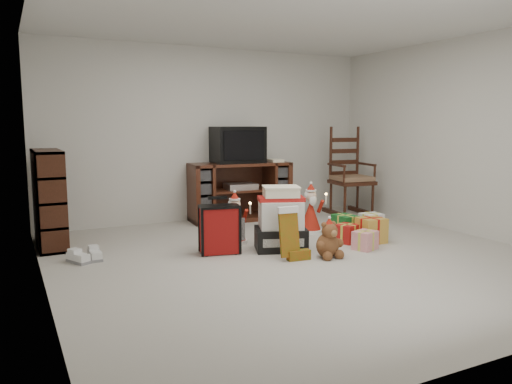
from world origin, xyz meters
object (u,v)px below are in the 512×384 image
(tv_stand, at_px, (240,191))
(gift_pile, at_px, (281,223))
(red_suitcase, at_px, (220,229))
(sneaker_pair, at_px, (87,257))
(crt_television, at_px, (238,145))
(rocking_chair, at_px, (349,184))
(bookshelf, at_px, (49,200))
(gift_cluster, at_px, (359,231))
(santa_figurine, at_px, (311,213))
(mrs_claus_figurine, at_px, (235,223))
(teddy_bear, at_px, (328,242))

(tv_stand, height_order, gift_pile, tv_stand)
(red_suitcase, bearing_deg, sneaker_pair, 177.92)
(sneaker_pair, bearing_deg, crt_television, 13.47)
(rocking_chair, distance_m, sneaker_pair, 4.19)
(red_suitcase, relative_size, crt_television, 0.84)
(bookshelf, bearing_deg, gift_cluster, -23.22)
(bookshelf, distance_m, gift_pile, 2.66)
(santa_figurine, bearing_deg, gift_cluster, -70.96)
(red_suitcase, relative_size, santa_figurine, 0.96)
(tv_stand, distance_m, gift_cluster, 2.05)
(rocking_chair, bearing_deg, santa_figurine, -139.26)
(mrs_claus_figurine, distance_m, gift_cluster, 1.50)
(gift_pile, bearing_deg, mrs_claus_figurine, 142.95)
(tv_stand, height_order, crt_television, crt_television)
(gift_cluster, bearing_deg, sneaker_pair, 169.32)
(bookshelf, bearing_deg, santa_figurine, -13.34)
(santa_figurine, relative_size, crt_television, 0.88)
(santa_figurine, height_order, sneaker_pair, santa_figurine)
(crt_television, bearing_deg, teddy_bear, -87.30)
(gift_cluster, xyz_separation_m, crt_television, (-0.71, 1.92, 0.97))
(rocking_chair, height_order, gift_cluster, rocking_chair)
(teddy_bear, bearing_deg, sneaker_pair, 156.62)
(teddy_bear, bearing_deg, rocking_chair, 48.06)
(mrs_claus_figurine, xyz_separation_m, sneaker_pair, (-1.69, -0.02, -0.19))
(teddy_bear, xyz_separation_m, gift_cluster, (0.75, 0.42, -0.04))
(gift_pile, distance_m, mrs_claus_figurine, 0.62)
(santa_figurine, bearing_deg, red_suitcase, -162.80)
(teddy_bear, bearing_deg, santa_figurine, 65.63)
(santa_figurine, xyz_separation_m, sneaker_pair, (-2.82, -0.12, -0.20))
(gift_pile, bearing_deg, santa_figurine, 58.58)
(santa_figurine, bearing_deg, teddy_bear, -114.37)
(bookshelf, height_order, santa_figurine, bookshelf)
(santa_figurine, relative_size, gift_cluster, 0.75)
(gift_pile, height_order, santa_figurine, gift_pile)
(rocking_chair, height_order, red_suitcase, rocking_chair)
(bookshelf, bearing_deg, rocking_chair, 1.29)
(red_suitcase, bearing_deg, teddy_bear, -22.41)
(bookshelf, distance_m, gift_cluster, 3.64)
(sneaker_pair, relative_size, gift_cluster, 0.41)
(tv_stand, relative_size, santa_figurine, 2.33)
(red_suitcase, relative_size, mrs_claus_figurine, 1.01)
(rocking_chair, bearing_deg, tv_stand, 174.36)
(tv_stand, bearing_deg, bookshelf, -165.59)
(gift_pile, relative_size, santa_figurine, 1.08)
(gift_cluster, bearing_deg, bookshelf, 156.78)
(rocking_chair, height_order, crt_television, rocking_chair)
(tv_stand, bearing_deg, santa_figurine, -65.50)
(tv_stand, height_order, red_suitcase, tv_stand)
(tv_stand, xyz_separation_m, sneaker_pair, (-2.37, -1.33, -0.37))
(red_suitcase, relative_size, gift_cluster, 0.72)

